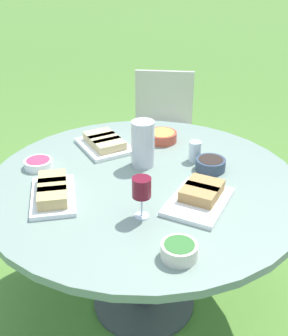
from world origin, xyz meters
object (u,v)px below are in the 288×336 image
at_px(dining_table, 144,198).
at_px(wine_glass, 142,189).
at_px(chair_near_right, 163,123).
at_px(water_pitcher, 143,144).

relative_size(dining_table, wine_glass, 8.26).
bearing_deg(wine_glass, chair_near_right, -143.69).
bearing_deg(dining_table, water_pitcher, -136.21).
distance_m(dining_table, wine_glass, 0.37).
xyz_separation_m(water_pitcher, wine_glass, (0.33, 0.29, 0.01)).
height_order(dining_table, water_pitcher, water_pitcher).
xyz_separation_m(chair_near_right, water_pitcher, (0.95, 0.65, 0.36)).
bearing_deg(dining_table, wine_glass, 39.97).
bearing_deg(water_pitcher, dining_table, 43.79).
relative_size(dining_table, chair_near_right, 1.63).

